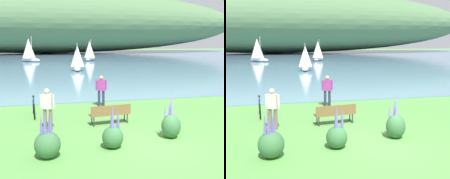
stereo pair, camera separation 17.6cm
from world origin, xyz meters
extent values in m
plane|color=#518E42|center=(0.00, 0.00, 0.00)|extent=(200.00, 200.00, 0.00)
cube|color=#5B7F9E|center=(0.00, 47.21, 0.02)|extent=(180.00, 80.00, 0.04)
ellipsoid|color=#4C7047|center=(-4.27, 70.92, 8.49)|extent=(112.86, 28.00, 16.90)
cube|color=brown|center=(-1.11, 2.82, 0.45)|extent=(1.84, 0.69, 0.05)
cube|color=brown|center=(-1.08, 2.61, 0.68)|extent=(1.79, 0.26, 0.40)
cylinder|color=#2D2D33|center=(-1.89, 2.89, 0.23)|extent=(0.05, 0.05, 0.45)
cylinder|color=#2D2D33|center=(-0.37, 3.08, 0.23)|extent=(0.05, 0.05, 0.45)
cylinder|color=#2D2D33|center=(-1.85, 2.56, 0.23)|extent=(0.05, 0.05, 0.45)
cylinder|color=#2D2D33|center=(-0.33, 2.75, 0.23)|extent=(0.05, 0.05, 0.45)
torus|color=black|center=(-4.36, 4.29, 0.36)|extent=(0.12, 0.72, 0.72)
torus|color=black|center=(-4.46, 5.34, 0.36)|extent=(0.12, 0.72, 0.72)
cylinder|color=#1E4CB2|center=(-4.39, 4.63, 0.67)|extent=(0.10, 0.61, 0.61)
cylinder|color=#1E4CB2|center=(-4.40, 4.67, 0.94)|extent=(0.10, 0.66, 0.09)
cylinder|color=#1E4CB2|center=(-4.42, 4.96, 0.65)|extent=(0.05, 0.13, 0.54)
cylinder|color=#1E4CB2|center=(-4.44, 5.13, 0.37)|extent=(0.07, 0.43, 0.05)
cylinder|color=#1E4CB2|center=(-4.44, 5.17, 0.64)|extent=(0.06, 0.37, 0.56)
cylinder|color=#1E4CB2|center=(-4.37, 4.32, 0.66)|extent=(0.04, 0.09, 0.60)
cube|color=black|center=(-4.43, 5.00, 0.94)|extent=(0.12, 0.25, 0.05)
cylinder|color=black|center=(-4.37, 4.34, 1.00)|extent=(0.07, 0.48, 0.02)
cylinder|color=#282D47|center=(-0.99, 6.17, 0.44)|extent=(0.14, 0.14, 0.88)
cylinder|color=#282D47|center=(-0.75, 6.15, 0.44)|extent=(0.14, 0.14, 0.88)
cube|color=#9E338C|center=(-0.87, 6.16, 1.18)|extent=(0.40, 0.25, 0.60)
sphere|color=tan|center=(-0.87, 6.16, 1.60)|extent=(0.22, 0.22, 0.22)
cylinder|color=#9E338C|center=(-1.13, 6.19, 1.18)|extent=(0.09, 0.09, 0.56)
cylinder|color=#9E338C|center=(-0.61, 6.14, 1.18)|extent=(0.09, 0.09, 0.56)
cylinder|color=#72604C|center=(-3.85, 2.63, 0.44)|extent=(0.14, 0.14, 0.88)
cylinder|color=#72604C|center=(-3.63, 2.55, 0.44)|extent=(0.14, 0.14, 0.88)
cube|color=silver|center=(-3.74, 2.59, 1.18)|extent=(0.43, 0.33, 0.60)
sphere|color=beige|center=(-3.74, 2.59, 1.60)|extent=(0.22, 0.22, 0.22)
cylinder|color=silver|center=(-3.99, 2.67, 1.18)|extent=(0.09, 0.09, 0.56)
cylinder|color=silver|center=(-3.49, 2.51, 1.18)|extent=(0.09, 0.09, 0.56)
ellipsoid|color=#386B3D|center=(-1.58, 0.07, 0.38)|extent=(0.73, 0.73, 0.75)
cylinder|color=#386B3D|center=(-1.40, 0.08, 0.66)|extent=(0.02, 0.02, 0.12)
cone|color=#6B5BB7|center=(-1.40, 0.08, 1.04)|extent=(0.12, 0.12, 0.64)
cylinder|color=#386B3D|center=(-1.36, 0.19, 0.66)|extent=(0.02, 0.02, 0.12)
cone|color=#6B5BB7|center=(-1.36, 0.19, 1.00)|extent=(0.10, 0.10, 0.56)
cylinder|color=#386B3D|center=(-1.61, 0.03, 0.66)|extent=(0.02, 0.02, 0.12)
cone|color=#6B5BB7|center=(-1.61, 0.03, 1.17)|extent=(0.15, 0.15, 0.90)
ellipsoid|color=#386B3D|center=(0.77, 0.59, 0.44)|extent=(0.73, 0.73, 0.89)
cylinder|color=#386B3D|center=(0.56, 0.67, 0.77)|extent=(0.02, 0.02, 0.12)
cone|color=#8470D1|center=(0.56, 0.67, 1.10)|extent=(0.09, 0.09, 0.54)
cylinder|color=#386B3D|center=(0.77, 0.59, 0.77)|extent=(0.02, 0.02, 0.12)
cone|color=#8470D1|center=(0.77, 0.59, 1.29)|extent=(0.12, 0.12, 0.92)
cylinder|color=#386B3D|center=(0.73, 0.68, 0.77)|extent=(0.02, 0.02, 0.12)
cone|color=#8470D1|center=(0.73, 0.68, 1.16)|extent=(0.09, 0.09, 0.65)
ellipsoid|color=#386B3D|center=(-3.74, -0.29, 0.43)|extent=(0.82, 0.82, 0.85)
cylinder|color=#386B3D|center=(-3.63, -0.35, 0.74)|extent=(0.02, 0.02, 0.12)
cone|color=#6B5BB7|center=(-3.63, -0.35, 1.20)|extent=(0.10, 0.10, 0.79)
cylinder|color=#386B3D|center=(-3.68, -0.30, 0.74)|extent=(0.02, 0.02, 0.12)
cone|color=#6B5BB7|center=(-3.68, -0.30, 1.07)|extent=(0.14, 0.14, 0.55)
cylinder|color=#386B3D|center=(-3.90, -0.36, 0.74)|extent=(0.02, 0.02, 0.12)
cone|color=#6B5BB7|center=(-3.90, -0.36, 1.11)|extent=(0.11, 0.11, 0.63)
cylinder|color=#386B3D|center=(-3.80, -0.40, 0.74)|extent=(0.02, 0.02, 0.12)
cone|color=#6B5BB7|center=(-3.80, -0.40, 1.26)|extent=(0.11, 0.11, 0.92)
ellipsoid|color=white|center=(-0.44, 24.10, 0.28)|extent=(1.15, 2.85, 0.48)
cylinder|color=#B2B2B2|center=(-0.47, 23.88, 1.91)|extent=(0.07, 0.07, 2.77)
cone|color=white|center=(-0.41, 24.35, 1.77)|extent=(1.85, 1.85, 2.49)
ellipsoid|color=white|center=(3.30, 39.79, 0.31)|extent=(2.37, 3.14, 0.55)
cylinder|color=#B2B2B2|center=(3.43, 40.00, 2.15)|extent=(0.08, 0.08, 3.13)
cone|color=white|center=(3.15, 39.54, 2.00)|extent=(2.55, 2.55, 2.82)
ellipsoid|color=white|center=(-6.66, 39.65, 0.35)|extent=(3.50, 2.82, 0.62)
cylinder|color=#B2B2B2|center=(-6.43, 39.50, 2.44)|extent=(0.09, 0.09, 3.55)
cone|color=white|center=(-6.93, 39.84, 2.26)|extent=(2.93, 2.93, 3.19)
camera|label=1|loc=(-3.57, -8.79, 3.64)|focal=44.96mm
camera|label=2|loc=(-3.40, -8.83, 3.64)|focal=44.96mm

